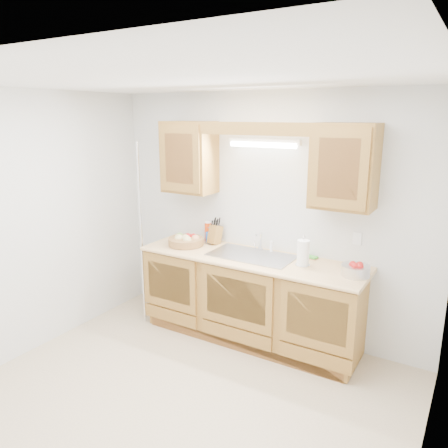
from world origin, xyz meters
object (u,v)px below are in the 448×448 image
Objects in this scene: fruit_basket at (186,240)px; knife_block at (215,234)px; paper_towel at (303,253)px; apple_bowl at (356,270)px.

fruit_basket is 1.54× the size of knife_block.
knife_block is at bearing 41.90° from fruit_basket.
knife_block is 1.10m from paper_towel.
apple_bowl reaches higher than fruit_basket.
paper_towel is 0.50m from apple_bowl.
paper_towel is at bearing 1.16° from fruit_basket.
paper_towel is (1.08, -0.18, 0.01)m from knife_block.
fruit_basket is 1.48× the size of apple_bowl.
apple_bowl is (1.57, -0.20, -0.05)m from knife_block.
knife_block is (0.24, 0.21, 0.05)m from fruit_basket.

